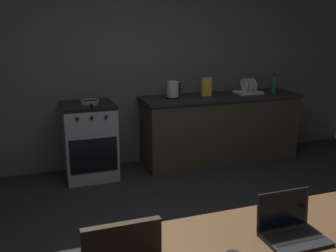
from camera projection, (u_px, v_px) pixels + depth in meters
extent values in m
cube|color=#514E4C|center=(148.00, 58.00, 4.93)|extent=(6.40, 0.10, 2.79)
cube|color=#382D23|center=(220.00, 130.00, 5.14)|extent=(2.10, 0.60, 0.87)
cube|color=black|center=(221.00, 97.00, 5.02)|extent=(2.16, 0.64, 0.04)
cube|color=gray|center=(90.00, 142.00, 4.58)|extent=(0.60, 0.60, 0.87)
cube|color=black|center=(88.00, 105.00, 4.47)|extent=(0.60, 0.60, 0.04)
cube|color=black|center=(94.00, 156.00, 4.32)|extent=(0.54, 0.01, 0.40)
cylinder|color=black|center=(77.00, 119.00, 4.15)|extent=(0.04, 0.02, 0.04)
cylinder|color=black|center=(92.00, 118.00, 4.20)|extent=(0.04, 0.02, 0.04)
cylinder|color=black|center=(106.00, 117.00, 4.25)|extent=(0.04, 0.02, 0.04)
cube|color=brown|center=(293.00, 248.00, 1.93)|extent=(1.33, 0.88, 0.04)
cylinder|color=brown|center=(329.00, 248.00, 2.56)|extent=(0.05, 0.05, 0.68)
cube|color=#232326|center=(295.00, 239.00, 1.95)|extent=(0.32, 0.22, 0.02)
cube|color=black|center=(293.00, 236.00, 1.96)|extent=(0.28, 0.12, 0.00)
cube|color=#232326|center=(283.00, 209.00, 2.03)|extent=(0.32, 0.02, 0.21)
cube|color=black|center=(284.00, 210.00, 2.02)|extent=(0.29, 0.02, 0.18)
cylinder|color=black|center=(173.00, 97.00, 4.80)|extent=(0.16, 0.16, 0.02)
cylinder|color=#B2B5BA|center=(173.00, 89.00, 4.77)|extent=(0.15, 0.15, 0.19)
cylinder|color=#B2B5BA|center=(173.00, 81.00, 4.75)|extent=(0.09, 0.09, 0.02)
cube|color=black|center=(180.00, 88.00, 4.80)|extent=(0.02, 0.02, 0.13)
cylinder|color=#19592D|center=(274.00, 86.00, 5.20)|extent=(0.07, 0.07, 0.17)
cone|color=#19592D|center=(274.00, 78.00, 5.17)|extent=(0.07, 0.07, 0.06)
cylinder|color=black|center=(275.00, 75.00, 5.16)|extent=(0.03, 0.03, 0.02)
cylinder|color=gray|center=(90.00, 103.00, 4.45)|extent=(0.21, 0.21, 0.01)
torus|color=gray|center=(90.00, 101.00, 4.44)|extent=(0.22, 0.22, 0.02)
cylinder|color=black|center=(92.00, 105.00, 4.27)|extent=(0.02, 0.18, 0.02)
cube|color=gold|center=(206.00, 87.00, 4.94)|extent=(0.13, 0.05, 0.24)
cube|color=silver|center=(248.00, 92.00, 5.14)|extent=(0.34, 0.26, 0.03)
cylinder|color=white|center=(244.00, 85.00, 5.10)|extent=(0.04, 0.18, 0.18)
cylinder|color=white|center=(249.00, 85.00, 5.12)|extent=(0.04, 0.18, 0.18)
cylinder|color=white|center=(253.00, 84.00, 5.14)|extent=(0.04, 0.18, 0.18)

